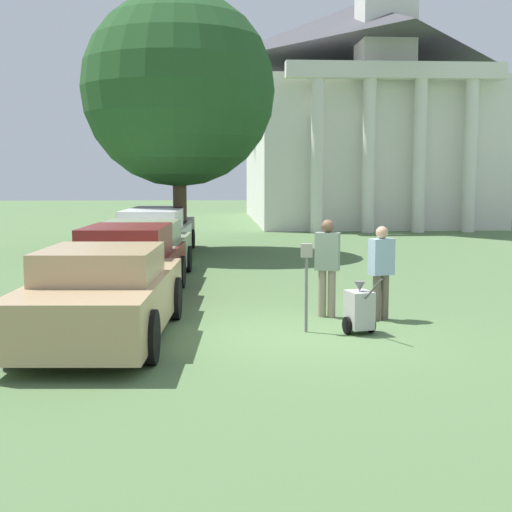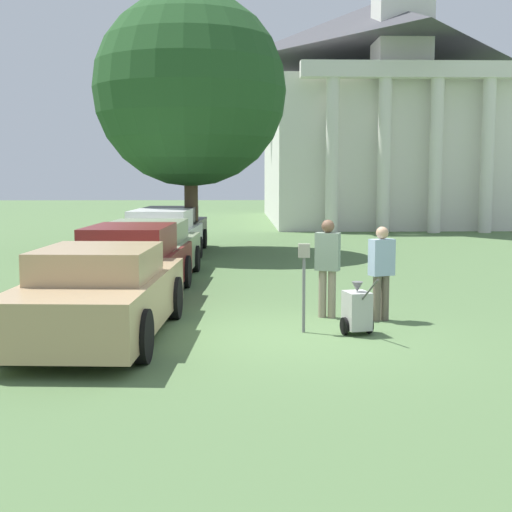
{
  "view_description": "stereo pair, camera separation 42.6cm",
  "coord_description": "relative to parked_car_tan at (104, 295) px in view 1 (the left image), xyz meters",
  "views": [
    {
      "loc": [
        -1.34,
        -11.0,
        2.53
      ],
      "look_at": [
        -0.55,
        1.49,
        1.1
      ],
      "focal_mm": 50.0,
      "sensor_mm": 36.0,
      "label": 1
    },
    {
      "loc": [
        -0.92,
        -11.02,
        2.53
      ],
      "look_at": [
        -0.55,
        1.49,
        1.1
      ],
      "focal_mm": 50.0,
      "sensor_mm": 36.0,
      "label": 2
    }
  ],
  "objects": [
    {
      "name": "parked_car_white",
      "position": [
        -0.0,
        9.21,
        0.03
      ],
      "size": [
        2.15,
        5.04,
        1.55
      ],
      "rotation": [
        0.0,
        0.0,
        -0.06
      ],
      "color": "silver",
      "rests_on": "ground_plane"
    },
    {
      "name": "parked_car_black",
      "position": [
        0.0,
        12.0,
        0.02
      ],
      "size": [
        2.2,
        5.28,
        1.5
      ],
      "rotation": [
        0.0,
        0.0,
        -0.06
      ],
      "color": "black",
      "rests_on": "ground_plane"
    },
    {
      "name": "parked_car_tan",
      "position": [
        0.0,
        0.0,
        0.0
      ],
      "size": [
        2.26,
        4.95,
        1.44
      ],
      "rotation": [
        0.0,
        0.0,
        -0.06
      ],
      "color": "tan",
      "rests_on": "ground_plane"
    },
    {
      "name": "parked_car_maroon",
      "position": [
        -0.0,
        3.32,
        0.02
      ],
      "size": [
        2.16,
        5.39,
        1.53
      ],
      "rotation": [
        0.0,
        0.0,
        -0.06
      ],
      "color": "maroon",
      "rests_on": "ground_plane"
    },
    {
      "name": "parked_car_sage",
      "position": [
        -0.0,
        6.08,
        -0.01
      ],
      "size": [
        2.3,
        5.12,
        1.44
      ],
      "rotation": [
        0.0,
        0.0,
        -0.06
      ],
      "color": "gray",
      "rests_on": "ground_plane"
    },
    {
      "name": "person_supervisor",
      "position": [
        4.61,
        1.2,
        0.24
      ],
      "size": [
        0.47,
        0.36,
        1.64
      ],
      "rotation": [
        0.0,
        0.0,
        3.53
      ],
      "color": "#665B4C",
      "rests_on": "ground_plane"
    },
    {
      "name": "equipment_cart",
      "position": [
        4.01,
        0.15,
        -0.3
      ],
      "size": [
        0.52,
        1.0,
        1.0
      ],
      "rotation": [
        0.0,
        0.0,
        0.24
      ],
      "color": "#B2B2AD",
      "rests_on": "ground_plane"
    },
    {
      "name": "ground_plane",
      "position": [
        3.0,
        0.07,
        -0.69
      ],
      "size": [
        120.0,
        120.0,
        0.0
      ],
      "primitive_type": "plane",
      "color": "#517042"
    },
    {
      "name": "church",
      "position": [
        9.65,
        27.85,
        5.65
      ],
      "size": [
        11.48,
        16.66,
        27.09
      ],
      "color": "silver",
      "rests_on": "ground_plane"
    },
    {
      "name": "parking_meter",
      "position": [
        3.18,
        0.3,
        0.31
      ],
      "size": [
        0.18,
        0.09,
        1.44
      ],
      "color": "slate",
      "rests_on": "ground_plane"
    },
    {
      "name": "shade_tree",
      "position": [
        0.66,
        12.23,
        4.52
      ],
      "size": [
        6.14,
        6.14,
        8.28
      ],
      "color": "brown",
      "rests_on": "ground_plane"
    },
    {
      "name": "person_worker",
      "position": [
        3.71,
        1.5,
        0.31
      ],
      "size": [
        0.47,
        0.35,
        1.75
      ],
      "rotation": [
        0.0,
        0.0,
        2.79
      ],
      "color": "gray",
      "rests_on": "ground_plane"
    }
  ]
}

